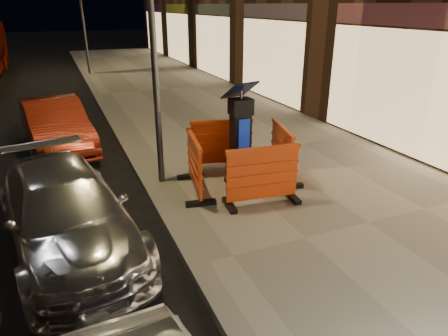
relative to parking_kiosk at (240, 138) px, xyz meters
name	(u,v)px	position (x,y,z in m)	size (l,w,h in m)	color
ground_plane	(199,273)	(-1.68, -2.27, -1.12)	(120.00, 120.00, 0.00)	black
sidewalk	(368,226)	(1.32, -2.27, -1.04)	(6.00, 60.00, 0.15)	gray
kerb	(199,268)	(-1.68, -2.27, -1.04)	(0.30, 60.00, 0.15)	slate
parking_kiosk	(240,138)	(0.00, 0.00, 0.00)	(0.61, 0.61, 1.94)	black
barrier_front	(262,176)	(0.00, -0.95, -0.43)	(1.39, 0.57, 1.08)	#E4410E
barrier_back	(222,144)	(0.00, 0.95, -0.43)	(1.39, 0.57, 1.08)	#E4410E
barrier_kerbside	(195,165)	(-0.95, 0.00, -0.43)	(1.39, 0.57, 1.08)	#E4410E
barrier_bldgside	(282,152)	(0.95, 0.00, -0.43)	(1.39, 0.57, 1.08)	#E4410E
car_silver	(72,246)	(-3.29, -0.85, -1.12)	(1.69, 4.15, 1.20)	silver
car_red	(60,149)	(-3.32, 4.12, -1.12)	(1.35, 3.87, 1.28)	#9F2917
street_lamp_mid	(152,27)	(-1.43, 0.73, 2.03)	(0.12, 0.12, 6.00)	#3F3F44
street_lamp_far	(82,12)	(-1.43, 15.73, 2.03)	(0.12, 0.12, 6.00)	#3F3F44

